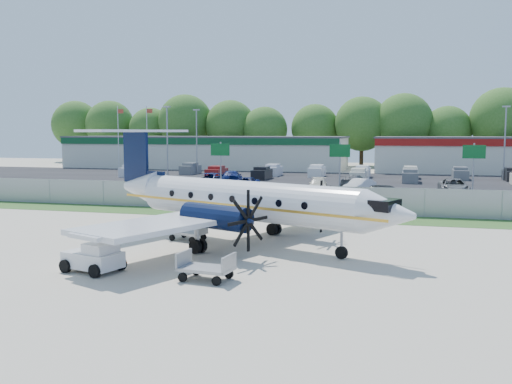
% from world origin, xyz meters
% --- Properties ---
extents(ground, '(170.00, 170.00, 0.00)m').
position_xyz_m(ground, '(0.00, 0.00, 0.00)').
color(ground, '#BCB49F').
rests_on(ground, ground).
extents(grass_verge, '(170.00, 4.00, 0.02)m').
position_xyz_m(grass_verge, '(0.00, 12.00, 0.01)').
color(grass_verge, '#2D561E').
rests_on(grass_verge, ground).
extents(access_road, '(170.00, 8.00, 0.02)m').
position_xyz_m(access_road, '(0.00, 19.00, 0.01)').
color(access_road, black).
rests_on(access_road, ground).
extents(parking_lot, '(170.00, 32.00, 0.02)m').
position_xyz_m(parking_lot, '(0.00, 40.00, 0.01)').
color(parking_lot, black).
rests_on(parking_lot, ground).
extents(perimeter_fence, '(120.00, 0.06, 1.99)m').
position_xyz_m(perimeter_fence, '(0.00, 14.00, 1.00)').
color(perimeter_fence, gray).
rests_on(perimeter_fence, ground).
extents(building_west, '(46.40, 12.40, 5.24)m').
position_xyz_m(building_west, '(-24.00, 61.98, 2.63)').
color(building_west, silver).
rests_on(building_west, ground).
extents(sign_left, '(1.80, 0.26, 5.00)m').
position_xyz_m(sign_left, '(-8.00, 22.91, 3.61)').
color(sign_left, gray).
rests_on(sign_left, ground).
extents(sign_mid, '(1.80, 0.26, 5.00)m').
position_xyz_m(sign_mid, '(3.00, 22.91, 3.61)').
color(sign_mid, gray).
rests_on(sign_mid, ground).
extents(sign_right, '(1.80, 0.26, 5.00)m').
position_xyz_m(sign_right, '(14.00, 22.91, 3.61)').
color(sign_right, gray).
rests_on(sign_right, ground).
extents(flagpole_west, '(1.06, 0.12, 10.00)m').
position_xyz_m(flagpole_west, '(-35.92, 55.00, 5.64)').
color(flagpole_west, silver).
rests_on(flagpole_west, ground).
extents(flagpole_east, '(1.06, 0.12, 10.00)m').
position_xyz_m(flagpole_east, '(-30.92, 55.00, 5.64)').
color(flagpole_east, silver).
rests_on(flagpole_east, ground).
extents(light_pole_nw, '(0.90, 0.35, 9.09)m').
position_xyz_m(light_pole_nw, '(-20.00, 38.00, 5.23)').
color(light_pole_nw, gray).
rests_on(light_pole_nw, ground).
extents(light_pole_sw, '(0.90, 0.35, 9.09)m').
position_xyz_m(light_pole_sw, '(-20.00, 48.00, 5.23)').
color(light_pole_sw, gray).
rests_on(light_pole_sw, ground).
extents(light_pole_se, '(0.90, 0.35, 9.09)m').
position_xyz_m(light_pole_se, '(20.00, 48.00, 5.23)').
color(light_pole_se, gray).
rests_on(light_pole_se, ground).
extents(tree_line, '(112.00, 6.00, 14.00)m').
position_xyz_m(tree_line, '(0.00, 74.00, 0.00)').
color(tree_line, '#2E5A1A').
rests_on(tree_line, ground).
extents(aircraft, '(19.56, 19.00, 6.06)m').
position_xyz_m(aircraft, '(0.36, 1.57, 2.34)').
color(aircraft, silver).
rests_on(aircraft, ground).
extents(pushback_tug, '(2.66, 2.21, 1.28)m').
position_xyz_m(pushback_tug, '(-3.83, -5.97, 0.61)').
color(pushback_tug, silver).
rests_on(pushback_tug, ground).
extents(baggage_cart_near, '(2.16, 1.62, 1.01)m').
position_xyz_m(baggage_cart_near, '(-2.69, 1.65, 0.47)').
color(baggage_cart_near, gray).
rests_on(baggage_cart_near, ground).
extents(baggage_cart_far, '(2.25, 1.50, 1.11)m').
position_xyz_m(baggage_cart_far, '(1.20, -6.05, 0.52)').
color(baggage_cart_far, gray).
rests_on(baggage_cart_far, ground).
extents(cone_port_wing, '(0.41, 0.41, 0.58)m').
position_xyz_m(cone_port_wing, '(-3.49, -4.35, 0.27)').
color(cone_port_wing, '#EA3B07').
rests_on(cone_port_wing, ground).
extents(cone_starboard_wing, '(0.37, 0.37, 0.52)m').
position_xyz_m(cone_starboard_wing, '(2.40, 15.31, 0.25)').
color(cone_starboard_wing, '#EA3B07').
rests_on(cone_starboard_wing, ground).
extents(road_car_west, '(4.86, 2.77, 1.56)m').
position_xyz_m(road_car_west, '(-21.78, 18.19, 0.00)').
color(road_car_west, maroon).
rests_on(road_car_west, ground).
extents(road_car_mid, '(5.20, 2.47, 1.71)m').
position_xyz_m(road_car_mid, '(6.29, 20.34, 0.00)').
color(road_car_mid, black).
rests_on(road_car_mid, ground).
extents(parked_car_a, '(3.32, 6.17, 1.65)m').
position_xyz_m(parked_car_a, '(-11.32, 28.97, 0.00)').
color(parked_car_a, navy).
rests_on(parked_car_a, ground).
extents(parked_car_b, '(2.15, 4.64, 1.29)m').
position_xyz_m(parked_car_b, '(-7.21, 28.60, 0.00)').
color(parked_car_b, navy).
rests_on(parked_car_b, ground).
extents(parked_car_c, '(2.29, 4.59, 1.28)m').
position_xyz_m(parked_car_c, '(0.02, 29.83, 0.00)').
color(parked_car_c, beige).
rests_on(parked_car_c, ground).
extents(parked_car_d, '(3.09, 4.58, 1.43)m').
position_xyz_m(parked_car_d, '(4.28, 28.39, 0.00)').
color(parked_car_d, silver).
rests_on(parked_car_d, ground).
extents(parked_car_e, '(2.76, 5.65, 1.55)m').
position_xyz_m(parked_car_e, '(12.98, 29.42, 0.00)').
color(parked_car_e, '#595B5E').
rests_on(parked_car_e, ground).
extents(parked_car_f, '(3.27, 5.66, 1.54)m').
position_xyz_m(parked_car_f, '(-10.73, 34.89, 0.00)').
color(parked_car_f, navy).
rests_on(parked_car_f, ground).
extents(parked_car_g, '(3.09, 5.16, 1.40)m').
position_xyz_m(parked_car_g, '(3.29, 34.14, 0.00)').
color(parked_car_g, '#595B5E').
rests_on(parked_car_g, ground).
extents(far_parking_rows, '(56.00, 10.00, 1.60)m').
position_xyz_m(far_parking_rows, '(0.00, 45.00, 0.00)').
color(far_parking_rows, gray).
rests_on(far_parking_rows, ground).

